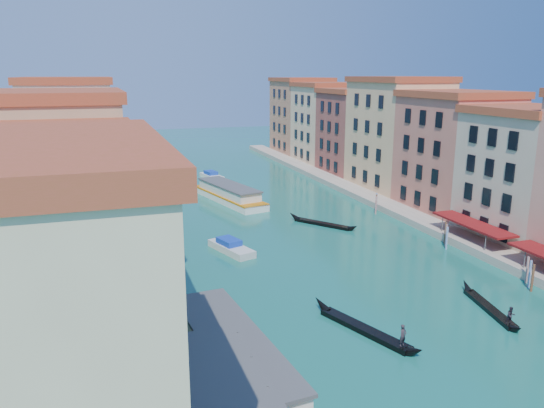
{
  "coord_description": "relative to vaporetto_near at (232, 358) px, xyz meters",
  "views": [
    {
      "loc": [
        -22.08,
        -14.29,
        21.46
      ],
      "look_at": [
        -1.8,
        47.41,
        5.46
      ],
      "focal_mm": 35.0,
      "sensor_mm": 36.0,
      "label": 1
    }
  ],
  "objects": [
    {
      "name": "motorboat_far",
      "position": [
        14.06,
        74.24,
        -0.81
      ],
      "size": [
        4.01,
        7.82,
        1.55
      ],
      "rotation": [
        0.0,
        0.0,
        0.23
      ],
      "color": "white",
      "rests_on": "ground"
    },
    {
      "name": "left_bank_palazzos",
      "position": [
        -12.0,
        45.2,
        8.29
      ],
      "size": [
        12.8,
        128.4,
        21.0
      ],
      "color": "beige",
      "rests_on": "ground"
    },
    {
      "name": "quay",
      "position": [
        36.0,
        45.53,
        -0.91
      ],
      "size": [
        4.0,
        140.0,
        1.0
      ],
      "primitive_type": "cube",
      "color": "gray",
      "rests_on": "ground"
    },
    {
      "name": "vaporetto_near",
      "position": [
        0.0,
        0.0,
        0.0
      ],
      "size": [
        6.87,
        21.44,
        3.13
      ],
      "rotation": [
        0.0,
        0.0,
        0.1
      ],
      "color": "silver",
      "rests_on": "ground"
    },
    {
      "name": "gondola_far",
      "position": [
        21.91,
        34.55,
        -1.07
      ],
      "size": [
        7.66,
        10.07,
        1.67
      ],
      "rotation": [
        0.0,
        0.0,
        0.63
      ],
      "color": "black",
      "rests_on": "ground"
    },
    {
      "name": "gondola_right",
      "position": [
        25.34,
        2.96,
        -1.0
      ],
      "size": [
        2.95,
        10.76,
        2.16
      ],
      "rotation": [
        0.0,
        0.0,
        -0.2
      ],
      "color": "black",
      "rests_on": "ground"
    },
    {
      "name": "right_bank_palazzos",
      "position": [
        44.0,
        45.52,
        8.33
      ],
      "size": [
        12.8,
        128.4,
        21.0
      ],
      "color": "#AC5236",
      "rests_on": "ground"
    },
    {
      "name": "mooring_poles_right",
      "position": [
        33.1,
        9.33,
        -0.11
      ],
      "size": [
        1.44,
        54.24,
        3.2
      ],
      "color": "brown",
      "rests_on": "ground"
    },
    {
      "name": "vaporetto_far",
      "position": [
        12.72,
        53.36,
        -0.09
      ],
      "size": [
        8.95,
        20.25,
        2.94
      ],
      "rotation": [
        0.0,
        0.0,
        0.23
      ],
      "color": "white",
      "rests_on": "ground"
    },
    {
      "name": "motorboat_mid",
      "position": [
        6.56,
        27.11,
        -0.8
      ],
      "size": [
        4.6,
        7.91,
        1.56
      ],
      "rotation": [
        0.0,
        0.0,
        0.32
      ],
      "color": "silver",
      "rests_on": "ground"
    },
    {
      "name": "gondola_fore",
      "position": [
        12.3,
        3.03,
        -0.99
      ],
      "size": [
        5.21,
        12.09,
        2.5
      ],
      "rotation": [
        0.0,
        0.0,
        0.35
      ],
      "color": "black",
      "rests_on": "ground"
    }
  ]
}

